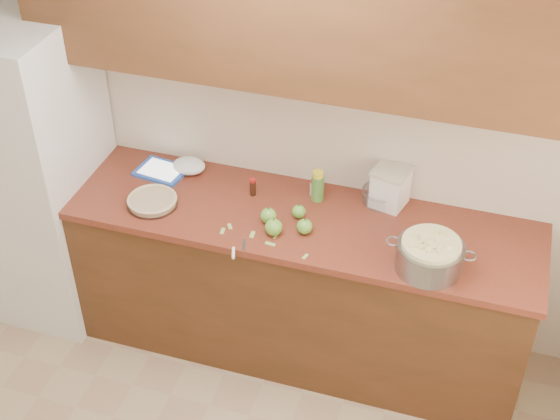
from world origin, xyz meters
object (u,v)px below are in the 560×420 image
(colander, at_px, (430,255))
(flour_canister, at_px, (390,187))
(pie, at_px, (152,201))
(tablet, at_px, (161,171))

(colander, distance_m, flour_canister, 0.51)
(pie, distance_m, colander, 1.44)
(pie, distance_m, tablet, 0.29)
(colander, relative_size, flour_canister, 1.94)
(flour_canister, bearing_deg, tablet, -175.73)
(colander, bearing_deg, tablet, 167.28)
(pie, height_order, tablet, pie)
(pie, bearing_deg, colander, -2.50)
(pie, relative_size, flour_canister, 1.24)
(pie, relative_size, colander, 0.64)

